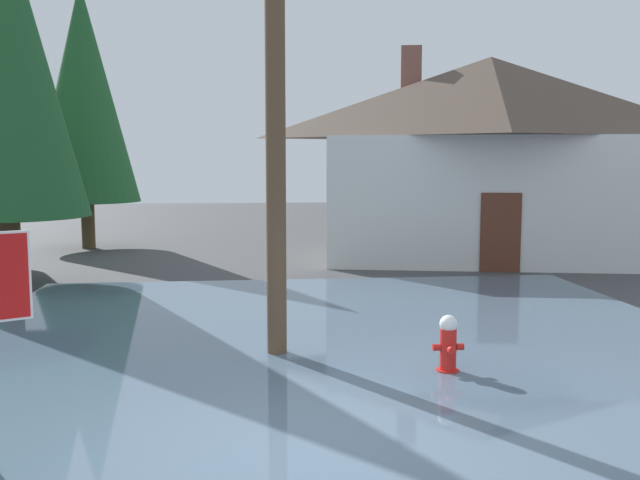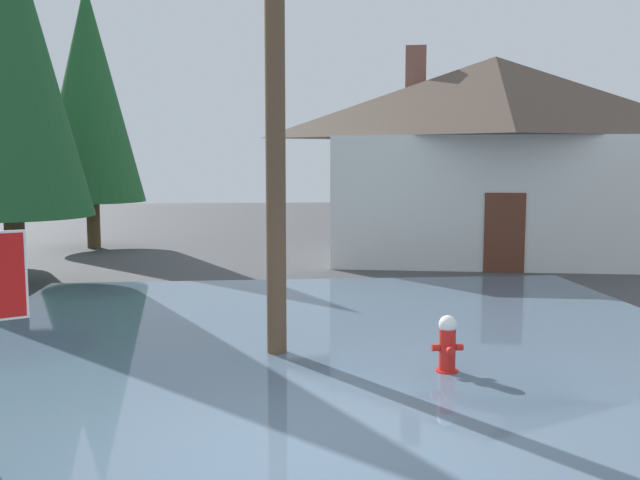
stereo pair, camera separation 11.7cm
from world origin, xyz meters
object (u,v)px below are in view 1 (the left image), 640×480
at_px(fire_hydrant, 448,347).
at_px(pine_tree_short_left, 1,51).
at_px(house, 488,155).
at_px(utility_pole, 275,35).
at_px(pine_tree_mid_left, 83,93).

xyz_separation_m(fire_hydrant, pine_tree_short_left, (-7.80, 7.45, 4.74)).
bearing_deg(house, pine_tree_short_left, -164.32).
relative_size(fire_hydrant, house, 0.08).
bearing_deg(utility_pole, pine_tree_short_left, 131.66).
xyz_separation_m(fire_hydrant, pine_tree_mid_left, (-7.61, 14.37, 4.48)).
bearing_deg(pine_tree_short_left, house, 15.68).
xyz_separation_m(utility_pole, pine_tree_mid_left, (-5.43, 13.24, 0.37)).
bearing_deg(house, fire_hydrant, -111.44).
relative_size(fire_hydrant, utility_pole, 0.09).
bearing_deg(pine_tree_short_left, fire_hydrant, -43.66).
distance_m(fire_hydrant, utility_pole, 4.79).
height_order(fire_hydrant, pine_tree_mid_left, pine_tree_mid_left).
bearing_deg(fire_hydrant, utility_pole, 152.62).
height_order(fire_hydrant, pine_tree_short_left, pine_tree_short_left).
bearing_deg(pine_tree_short_left, pine_tree_mid_left, 88.42).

